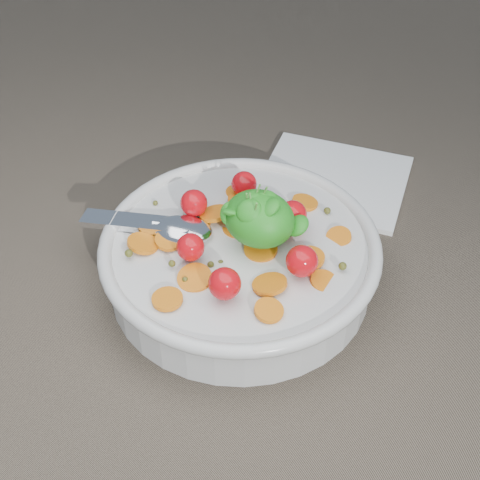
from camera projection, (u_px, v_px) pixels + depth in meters
The scene contains 3 objects.
ground at pixel (238, 280), 0.65m from camera, with size 6.00×6.00×0.00m, color #695C4B.
bowl at pixel (240, 257), 0.63m from camera, with size 0.28×0.26×0.11m.
napkin at pixel (333, 180), 0.76m from camera, with size 0.16×0.14×0.01m, color white.
Camera 1 is at (0.24, -0.38, 0.47)m, focal length 50.00 mm.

